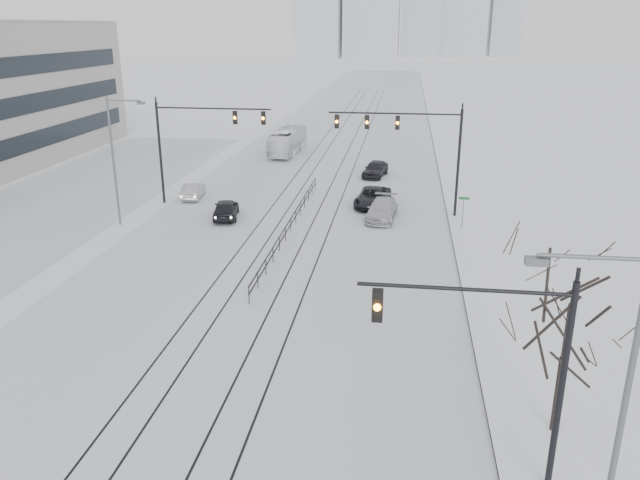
# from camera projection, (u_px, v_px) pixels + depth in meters

# --- Properties ---
(road) EXTENTS (22.00, 260.00, 0.02)m
(road) POSITION_uv_depth(u_px,v_px,m) (338.00, 150.00, 71.41)
(road) COLOR silver
(road) RESTS_ON ground
(sidewalk_east) EXTENTS (5.00, 260.00, 0.16)m
(sidewalk_east) POSITION_uv_depth(u_px,v_px,m) (458.00, 153.00, 69.66)
(sidewalk_east) COLOR white
(sidewalk_east) RESTS_ON ground
(curb) EXTENTS (0.10, 260.00, 0.12)m
(curb) POSITION_uv_depth(u_px,v_px,m) (435.00, 152.00, 69.98)
(curb) COLOR gray
(curb) RESTS_ON ground
(parking_strip) EXTENTS (14.00, 60.00, 0.03)m
(parking_strip) POSITION_uv_depth(u_px,v_px,m) (60.00, 202.00, 50.56)
(parking_strip) COLOR silver
(parking_strip) RESTS_ON ground
(tram_rails) EXTENTS (5.30, 180.00, 0.01)m
(tram_rails) POSITION_uv_depth(u_px,v_px,m) (312.00, 195.00, 52.68)
(tram_rails) COLOR black
(tram_rails) RESTS_ON ground
(traffic_mast_near) EXTENTS (6.10, 0.37, 7.00)m
(traffic_mast_near) POSITION_uv_depth(u_px,v_px,m) (507.00, 357.00, 17.98)
(traffic_mast_near) COLOR black
(traffic_mast_near) RESTS_ON ground
(traffic_mast_ne) EXTENTS (9.60, 0.37, 8.00)m
(traffic_mast_ne) POSITION_uv_depth(u_px,v_px,m) (413.00, 140.00, 45.08)
(traffic_mast_ne) COLOR black
(traffic_mast_ne) RESTS_ON ground
(traffic_mast_nw) EXTENTS (9.10, 0.37, 8.00)m
(traffic_mast_nw) POSITION_uv_depth(u_px,v_px,m) (195.00, 135.00, 48.21)
(traffic_mast_nw) COLOR black
(traffic_mast_nw) RESTS_ON ground
(street_light_east) EXTENTS (2.73, 0.25, 9.00)m
(street_light_east) POSITION_uv_depth(u_px,v_px,m) (612.00, 401.00, 14.72)
(street_light_east) COLOR #595B60
(street_light_east) RESTS_ON ground
(street_light_west) EXTENTS (2.73, 0.25, 9.00)m
(street_light_west) POSITION_uv_depth(u_px,v_px,m) (117.00, 153.00, 43.18)
(street_light_west) COLOR #595B60
(street_light_west) RESTS_ON ground
(bare_tree) EXTENTS (4.40, 4.40, 6.10)m
(bare_tree) POSITION_uv_depth(u_px,v_px,m) (569.00, 318.00, 20.51)
(bare_tree) COLOR black
(bare_tree) RESTS_ON ground
(median_fence) EXTENTS (0.06, 24.00, 1.00)m
(median_fence) POSITION_uv_depth(u_px,v_px,m) (291.00, 225.00, 43.16)
(median_fence) COLOR black
(median_fence) RESTS_ON ground
(street_sign) EXTENTS (0.70, 0.06, 2.40)m
(street_sign) POSITION_uv_depth(u_px,v_px,m) (463.00, 208.00, 43.17)
(street_sign) COLOR #595B60
(street_sign) RESTS_ON ground
(sedan_sb_inner) EXTENTS (2.49, 4.53, 1.46)m
(sedan_sb_inner) POSITION_uv_depth(u_px,v_px,m) (226.00, 209.00, 46.09)
(sedan_sb_inner) COLOR black
(sedan_sb_inner) RESTS_ON ground
(sedan_sb_outer) EXTENTS (1.79, 3.98, 1.27)m
(sedan_sb_outer) POSITION_uv_depth(u_px,v_px,m) (193.00, 191.00, 51.46)
(sedan_sb_outer) COLOR #989A9F
(sedan_sb_outer) RESTS_ON ground
(sedan_nb_front) EXTENTS (2.95, 5.38, 1.43)m
(sedan_nb_front) POSITION_uv_depth(u_px,v_px,m) (373.00, 197.00, 49.22)
(sedan_nb_front) COLOR black
(sedan_nb_front) RESTS_ON ground
(sedan_nb_right) EXTENTS (2.44, 5.09, 1.43)m
(sedan_nb_right) POSITION_uv_depth(u_px,v_px,m) (382.00, 210.00, 45.92)
(sedan_nb_right) COLOR #B5B6BE
(sedan_nb_right) RESTS_ON ground
(sedan_nb_far) EXTENTS (2.63, 4.68, 1.50)m
(sedan_nb_far) POSITION_uv_depth(u_px,v_px,m) (375.00, 169.00, 58.74)
(sedan_nb_far) COLOR black
(sedan_nb_far) RESTS_ON ground
(box_truck) EXTENTS (2.75, 9.89, 2.73)m
(box_truck) POSITION_uv_depth(u_px,v_px,m) (288.00, 141.00, 69.10)
(box_truck) COLOR white
(box_truck) RESTS_ON ground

